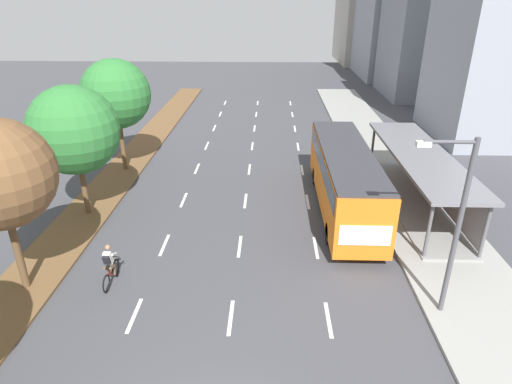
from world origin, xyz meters
TOP-DOWN VIEW (x-y plane):
  - median_strip at (-8.30, 20.00)m, footprint 2.60×52.00m
  - sidewalk_right at (9.25, 20.00)m, footprint 4.50×52.00m
  - lane_divider_left at (-3.50, 17.22)m, footprint 0.14×45.44m
  - lane_divider_center at (0.00, 17.22)m, footprint 0.14×45.44m
  - lane_divider_right at (3.50, 17.22)m, footprint 0.14×45.44m
  - bus_shelter at (9.53, 14.56)m, footprint 2.90×11.97m
  - bus at (5.25, 13.90)m, footprint 2.54×11.29m
  - cyclist at (-4.94, 7.01)m, footprint 0.46×1.82m
  - median_tree_third at (-8.18, 12.89)m, footprint 4.35×4.35m
  - median_tree_fourth at (-8.17, 19.23)m, footprint 4.26×4.26m
  - streetlight at (7.42, 5.63)m, footprint 1.91×0.24m
  - building_near_right at (18.77, 27.72)m, footprint 8.42×9.63m
  - building_mid_right at (19.69, 43.58)m, footprint 10.77×10.42m
  - building_tall_right at (17.50, 71.21)m, footprint 9.10×15.10m

SIDE VIEW (x-z plane):
  - lane_divider_left at x=-3.50m, z-range 0.00..0.01m
  - lane_divider_center at x=0.00m, z-range 0.00..0.01m
  - lane_divider_right at x=3.50m, z-range 0.00..0.01m
  - median_strip at x=-8.30m, z-range 0.00..0.12m
  - sidewalk_right at x=9.25m, z-range 0.00..0.15m
  - cyclist at x=-4.94m, z-range -0.06..1.65m
  - bus_shelter at x=9.53m, z-range 0.44..3.30m
  - bus at x=5.25m, z-range 0.38..3.75m
  - streetlight at x=7.42m, z-range 0.64..7.14m
  - median_tree_third at x=-8.18m, z-range 1.26..7.90m
  - median_tree_fourth at x=-8.17m, z-range 1.49..8.52m
  - building_tall_right at x=17.50m, z-range 0.00..15.06m
  - building_mid_right at x=19.69m, z-range 0.00..16.57m
  - building_near_right at x=18.77m, z-range 0.00..20.27m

